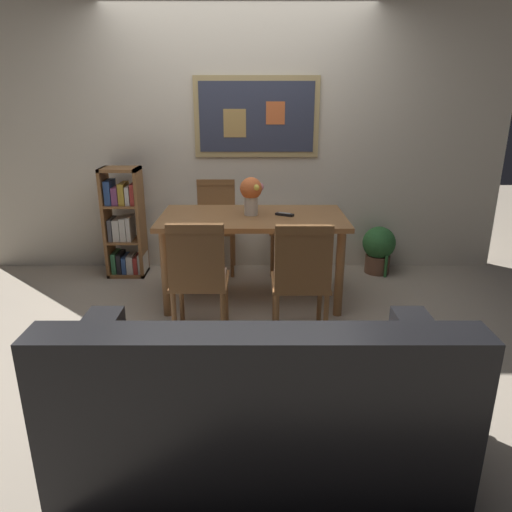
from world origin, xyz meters
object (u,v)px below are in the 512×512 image
Objects in this scene: dining_chair_near_right at (303,274)px; flower_vase at (253,192)px; dining_chair_far_left at (218,218)px; dining_chair_near_left at (200,272)px; dining_table at (255,227)px; potted_ivy at (381,248)px; bookshelf at (127,226)px; leather_couch at (258,407)px; tv_remote at (287,214)px; dining_chair_far_right at (291,218)px.

flower_vase is at bearing 112.92° from dining_chair_near_right.
dining_chair_near_left is (0.00, -1.55, 0.00)m from dining_chair_far_left.
flower_vase reaches higher than dining_chair_near_right.
dining_table reaches higher than potted_ivy.
bookshelf is 2.07× the size of potted_ivy.
leather_couch is (-0.31, -1.17, -0.23)m from dining_chair_near_right.
leather_couch is at bearing -96.83° from tv_remote.
dining_chair_far_left is 5.72× the size of tv_remote.
dining_chair_near_left is 5.72× the size of tv_remote.
potted_ivy is (0.91, 1.45, -0.28)m from dining_chair_near_right.
dining_chair_far_left and dining_chair_near_left have the same top height.
dining_table is 1.70× the size of dining_chair_near_left.
dining_chair_near_left reaches higher than potted_ivy.
bookshelf is 2.52m from potted_ivy.
dining_chair_far_right reaches higher than leather_couch.
dining_chair_far_left is at bearing 90.08° from dining_chair_near_left.
dining_chair_far_right is 0.94m from flower_vase.
potted_ivy is at bearing 33.54° from tv_remote.
dining_chair_far_right is at bearing 89.40° from dining_chair_near_right.
tv_remote is at bearing -96.60° from dining_chair_far_right.
dining_chair_near_right is 1.77× the size of potted_ivy.
dining_chair_near_left is 0.51× the size of leather_couch.
potted_ivy is (1.63, -0.12, -0.28)m from dining_chair_far_left.
flower_vase reaches higher than dining_chair_far_right.
dining_chair_far_right is at bearing 6.33° from bookshelf.
flower_vase reaches higher than potted_ivy.
dining_chair_far_left is 0.92m from flower_vase.
bookshelf is (-1.59, 1.41, -0.04)m from dining_chair_near_right.
dining_chair_near_right is 5.72× the size of tv_remote.
dining_table is 0.29m from tv_remote.
dining_chair_far_right and dining_chair_near_left have the same top height.
dining_chair_far_left is 1.03m from tv_remote.
dining_chair_near_right and dining_chair_far_left have the same top height.
flower_vase is (1.24, -0.58, 0.45)m from bookshelf.
dining_chair_near_left is at bearing -129.70° from tv_remote.
flower_vase is at bearing -153.74° from potted_ivy.
dining_chair_near_right is at bearing -84.65° from tv_remote.
dining_chair_near_right is at bearing -67.08° from flower_vase.
flower_vase is (0.36, 0.80, 0.41)m from dining_chair_near_left.
bookshelf is 6.68× the size of tv_remote.
dining_chair_near_left is at bearing -114.35° from flower_vase.
dining_chair_far_left is at bearing 175.67° from potted_ivy.
dining_chair_near_right is (-0.02, -1.59, 0.00)m from dining_chair_far_right.
dining_chair_near_left is 1.64m from bookshelf.
dining_chair_far_left reaches higher than dining_table.
dining_chair_far_left reaches higher than tv_remote.
dining_chair_far_left is 1.77× the size of potted_ivy.
flower_vase is (-0.01, 0.03, 0.29)m from dining_table.
dining_chair_far_right reaches higher than potted_ivy.
dining_chair_near_left is 0.97m from flower_vase.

